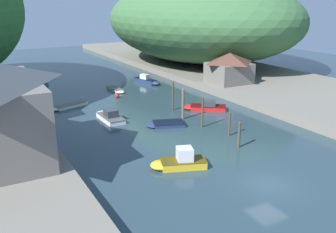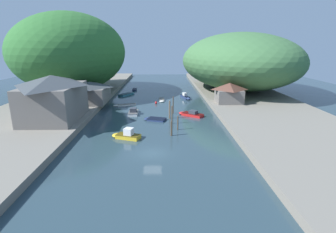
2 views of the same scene
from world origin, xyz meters
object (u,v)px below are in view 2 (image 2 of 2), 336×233
right_bank_cottage (229,92)px  boat_near_quay (154,119)px  boathouse_shed (90,92)px  person_on_quay (81,111)px  boat_small_dinghy (124,105)px  boat_open_rowboat (126,135)px  waterfront_building (53,97)px  boat_yellow_tender (190,114)px  boat_mid_channel (135,89)px  channel_buoy_near (156,103)px  boat_far_right_bank (162,100)px  boat_moored_right (186,97)px  boat_white_cruiser (128,94)px  boat_cabin_cruiser (134,112)px

right_bank_cottage → boat_near_quay: (-17.21, -10.76, -3.25)m
boathouse_shed → person_on_quay: 12.33m
boat_small_dinghy → boat_open_rowboat: size_ratio=1.12×
waterfront_building → boat_small_dinghy: 18.81m
boat_yellow_tender → boat_mid_channel: bearing=61.8°
waterfront_building → boat_near_quay: size_ratio=2.86×
boathouse_shed → channel_buoy_near: size_ratio=11.98×
boat_yellow_tender → boat_far_right_bank: 16.09m
boat_moored_right → boat_yellow_tender: bearing=71.8°
boat_open_rowboat → boat_white_cruiser: 36.65m
right_bank_cottage → boat_far_right_bank: size_ratio=1.32×
boat_moored_right → boat_small_dinghy: bearing=11.3°
boat_small_dinghy → right_bank_cottage: bearing=-111.7°
boat_small_dinghy → boat_near_quay: bearing=-166.3°
boathouse_shed → channel_buoy_near: 15.88m
boat_moored_right → boat_near_quay: bearing=52.4°
waterfront_building → boat_mid_channel: bearing=74.1°
boat_yellow_tender → boat_open_rowboat: bearing=175.5°
boat_small_dinghy → boat_white_cruiser: size_ratio=0.92×
right_bank_cottage → person_on_quay: right_bank_cottage is taller
boat_white_cruiser → boat_yellow_tender: bearing=-22.4°
boat_white_cruiser → person_on_quay: bearing=-68.2°
boat_small_dinghy → boat_far_right_bank: size_ratio=1.17×
waterfront_building → boat_open_rowboat: 16.38m
boathouse_shed → boat_near_quay: boathouse_shed is taller
boat_open_rowboat → boat_white_cruiser: size_ratio=0.83×
boat_open_rowboat → channel_buoy_near: size_ratio=5.86×
boat_moored_right → boat_mid_channel: bearing=-59.2°
boat_open_rowboat → boathouse_shed: bearing=46.9°
channel_buoy_near → person_on_quay: (-13.90, -14.58, 1.69)m
channel_buoy_near → person_on_quay: size_ratio=0.50×
boat_small_dinghy → boat_yellow_tender: bearing=-139.6°
boat_cabin_cruiser → boat_open_rowboat: boat_open_rowboat is taller
boat_mid_channel → boat_near_quay: (7.34, -34.67, -0.04)m
waterfront_building → boat_near_quay: waterfront_building is taller
boathouse_shed → boat_near_quay: size_ratio=2.15×
boat_small_dinghy → boat_mid_channel: (0.31, 22.33, 0.04)m
channel_buoy_near → boat_white_cruiser: bearing=125.4°
right_bank_cottage → boat_small_dinghy: right_bank_cottage is taller
right_bank_cottage → person_on_quay: size_ratio=3.73×
boat_yellow_tender → boat_white_cruiser: (-15.99, 23.17, -0.14)m
boat_near_quay → boat_open_rowboat: bearing=177.0°
boat_moored_right → boat_open_rowboat: (-12.09, -30.66, 0.04)m
boathouse_shed → right_bank_cottage: (32.53, -0.97, -0.11)m
boat_open_rowboat → boat_near_quay: bearing=-2.5°
boat_near_quay → person_on_quay: (-13.85, -0.42, 1.83)m
boathouse_shed → person_on_quay: size_ratio=6.03×
boat_moored_right → boat_white_cruiser: size_ratio=0.94×
boathouse_shed → boat_far_right_bank: size_ratio=2.14×
boat_small_dinghy → channel_buoy_near: bearing=-94.8°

